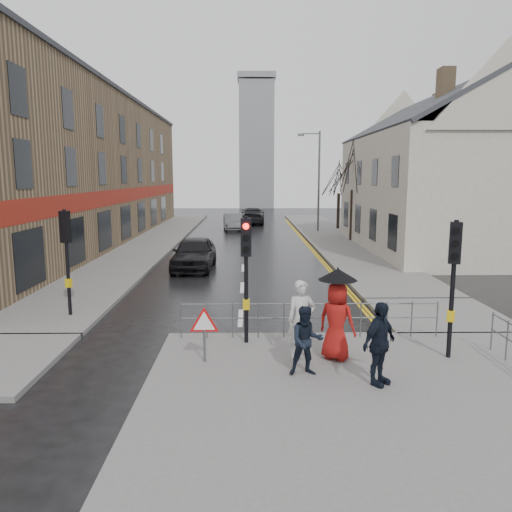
{
  "coord_description": "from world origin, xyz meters",
  "views": [
    {
      "loc": [
        0.25,
        -12.71,
        4.55
      ],
      "look_at": [
        0.51,
        3.1,
        2.03
      ],
      "focal_mm": 35.0,
      "sensor_mm": 36.0,
      "label": 1
    }
  ],
  "objects_px": {
    "pedestrian_with_umbrella": "(337,312)",
    "car_mid": "(233,222)",
    "pedestrian_a": "(301,319)",
    "pedestrian_b": "(306,341)",
    "pedestrian_d": "(379,344)",
    "car_parked": "(194,253)"
  },
  "relations": [
    {
      "from": "pedestrian_b",
      "to": "car_mid",
      "type": "height_order",
      "value": "pedestrian_b"
    },
    {
      "from": "pedestrian_d",
      "to": "car_mid",
      "type": "distance_m",
      "value": 32.8
    },
    {
      "from": "car_mid",
      "to": "pedestrian_b",
      "type": "bearing_deg",
      "value": -90.93
    },
    {
      "from": "pedestrian_b",
      "to": "car_parked",
      "type": "xyz_separation_m",
      "value": [
        -3.97,
        13.74,
        -0.12
      ]
    },
    {
      "from": "pedestrian_b",
      "to": "car_mid",
      "type": "relative_size",
      "value": 0.37
    },
    {
      "from": "car_parked",
      "to": "pedestrian_b",
      "type": "bearing_deg",
      "value": -71.66
    },
    {
      "from": "pedestrian_with_umbrella",
      "to": "car_mid",
      "type": "distance_m",
      "value": 31.21
    },
    {
      "from": "pedestrian_a",
      "to": "pedestrian_d",
      "type": "xyz_separation_m",
      "value": [
        1.48,
        -1.65,
        -0.06
      ]
    },
    {
      "from": "pedestrian_a",
      "to": "pedestrian_d",
      "type": "distance_m",
      "value": 2.22
    },
    {
      "from": "pedestrian_a",
      "to": "pedestrian_b",
      "type": "xyz_separation_m",
      "value": [
        0.0,
        -1.09,
        -0.18
      ]
    },
    {
      "from": "car_parked",
      "to": "car_mid",
      "type": "relative_size",
      "value": 1.1
    },
    {
      "from": "pedestrian_b",
      "to": "pedestrian_d",
      "type": "height_order",
      "value": "pedestrian_d"
    },
    {
      "from": "pedestrian_a",
      "to": "pedestrian_with_umbrella",
      "type": "height_order",
      "value": "pedestrian_with_umbrella"
    },
    {
      "from": "pedestrian_d",
      "to": "car_parked",
      "type": "xyz_separation_m",
      "value": [
        -5.45,
        14.31,
        -0.24
      ]
    },
    {
      "from": "pedestrian_d",
      "to": "car_parked",
      "type": "height_order",
      "value": "pedestrian_d"
    },
    {
      "from": "pedestrian_b",
      "to": "pedestrian_with_umbrella",
      "type": "distance_m",
      "value": 1.35
    },
    {
      "from": "pedestrian_with_umbrella",
      "to": "car_parked",
      "type": "height_order",
      "value": "pedestrian_with_umbrella"
    },
    {
      "from": "pedestrian_with_umbrella",
      "to": "car_mid",
      "type": "height_order",
      "value": "pedestrian_with_umbrella"
    },
    {
      "from": "pedestrian_d",
      "to": "car_parked",
      "type": "relative_size",
      "value": 0.38
    },
    {
      "from": "pedestrian_d",
      "to": "pedestrian_with_umbrella",
      "type": "bearing_deg",
      "value": 71.08
    },
    {
      "from": "pedestrian_b",
      "to": "car_mid",
      "type": "bearing_deg",
      "value": 89.79
    },
    {
      "from": "pedestrian_d",
      "to": "pedestrian_a",
      "type": "bearing_deg",
      "value": 90.52
    }
  ]
}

